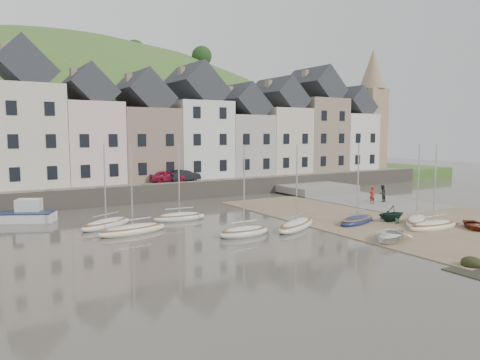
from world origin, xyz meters
TOP-DOWN VIEW (x-y plane):
  - ground at (0.00, 0.00)m, footprint 160.00×160.00m
  - quay_land at (0.00, 32.00)m, footprint 90.00×30.00m
  - quay_street at (0.00, 20.50)m, footprint 70.00×7.00m
  - seawall at (0.00, 17.00)m, footprint 70.00×1.20m
  - beach at (11.00, 0.00)m, footprint 18.00×26.00m
  - slipway at (15.00, 8.00)m, footprint 8.00×18.00m
  - hillside at (-5.00, 60.00)m, footprint 134.40×84.00m
  - townhouse_terrace at (1.76, 24.00)m, footprint 61.05×8.00m
  - church_spire at (34.55, 24.00)m, footprint 4.00×4.00m
  - sailboat_0 at (-10.73, 7.20)m, footprint 4.75×3.63m
  - sailboat_1 at (-5.05, 6.89)m, footprint 4.34×1.84m
  - sailboat_2 at (-9.70, 4.22)m, footprint 5.23×2.31m
  - sailboat_3 at (-3.50, -0.31)m, footprint 3.85×1.62m
  - sailboat_4 at (0.90, -0.35)m, footprint 5.34×3.90m
  - sailboat_5 at (5.94, -1.36)m, footprint 4.64×2.77m
  - sailboat_6 at (9.58, -3.90)m, footprint 4.89×3.93m
  - sailboat_7 at (9.12, -5.64)m, footprint 4.54×1.79m
  - motorboat_2 at (-15.74, 12.71)m, footprint 5.33×3.77m
  - rowboat_white at (3.50, -6.56)m, footprint 4.21×3.82m
  - rowboat_green at (8.64, -2.29)m, footprint 2.63×2.35m
  - rowboat_red at (11.51, -7.24)m, footprint 3.36×3.45m
  - person_red at (13.72, 4.35)m, footprint 0.63×0.45m
  - person_dark at (15.48, 4.66)m, footprint 0.92×0.78m
  - car_left at (-0.88, 19.50)m, footprint 3.98×2.23m
  - car_right at (1.01, 19.50)m, footprint 4.04×2.18m

SIDE VIEW (x-z plane):
  - hillside at x=-5.00m, z-range -59.99..24.01m
  - ground at x=0.00m, z-range 0.00..0.00m
  - beach at x=11.00m, z-range 0.00..0.06m
  - slipway at x=15.00m, z-range 0.00..0.12m
  - sailboat_4 at x=0.90m, z-range -2.90..3.42m
  - sailboat_2 at x=-9.70m, z-range -2.90..3.42m
  - sailboat_6 at x=9.58m, z-range -2.90..3.42m
  - sailboat_0 at x=-10.73m, z-range -2.90..3.42m
  - sailboat_7 at x=9.12m, z-range -2.90..3.42m
  - sailboat_5 at x=5.94m, z-range -2.90..3.42m
  - sailboat_1 at x=-5.05m, z-range -2.90..3.42m
  - sailboat_3 at x=-3.50m, z-range -2.89..3.43m
  - rowboat_red at x=11.51m, z-range 0.06..0.64m
  - rowboat_white at x=3.50m, z-range 0.06..0.77m
  - motorboat_2 at x=-15.74m, z-range -0.27..1.43m
  - rowboat_green at x=8.64m, z-range 0.06..1.30m
  - quay_land at x=0.00m, z-range 0.00..1.50m
  - seawall at x=0.00m, z-range 0.00..1.80m
  - person_red at x=13.72m, z-range 0.12..1.77m
  - person_dark at x=15.48m, z-range 0.12..1.79m
  - quay_street at x=0.00m, z-range 1.50..1.60m
  - car_right at x=1.01m, z-range 1.60..2.86m
  - car_left at x=-0.88m, z-range 1.60..2.88m
  - townhouse_terrace at x=1.76m, z-range 0.36..14.29m
  - church_spire at x=34.55m, z-range 2.06..20.06m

